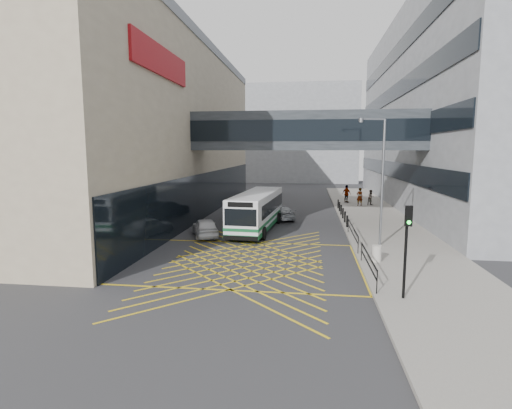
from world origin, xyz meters
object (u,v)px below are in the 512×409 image
at_px(traffic_light, 407,239).
at_px(pedestrian_a, 360,197).
at_px(bus, 257,210).
at_px(street_lamp, 380,174).
at_px(car_silver, 281,212).
at_px(litter_bin, 377,253).
at_px(car_white, 205,227).
at_px(pedestrian_c, 347,194).
at_px(car_dark, 242,211).
at_px(pedestrian_b, 371,198).

relative_size(traffic_light, pedestrian_a, 1.98).
height_order(bus, street_lamp, street_lamp).
relative_size(bus, street_lamp, 1.33).
distance_m(street_lamp, pedestrian_a, 18.57).
bearing_deg(bus, car_silver, 77.26).
height_order(bus, pedestrian_a, bus).
bearing_deg(car_silver, litter_bin, 91.81).
xyz_separation_m(car_white, pedestrian_a, (12.49, 16.43, 0.44)).
bearing_deg(pedestrian_a, pedestrian_c, -79.61).
distance_m(car_dark, pedestrian_b, 15.74).
height_order(car_white, traffic_light, traffic_light).
distance_m(bus, litter_bin, 11.29).
bearing_deg(car_white, pedestrian_a, -149.41).
xyz_separation_m(traffic_light, street_lamp, (0.43, 9.13, 1.96)).
xyz_separation_m(street_lamp, pedestrian_c, (-0.06, 20.54, -3.42)).
bearing_deg(bus, pedestrian_a, 60.29).
bearing_deg(street_lamp, car_dark, 118.74).
xyz_separation_m(bus, car_silver, (1.47, 4.74, -0.91)).
bearing_deg(pedestrian_c, car_silver, 103.95).
bearing_deg(car_white, traffic_light, 113.03).
height_order(traffic_light, pedestrian_c, traffic_light).
bearing_deg(street_lamp, bus, 130.85).
xyz_separation_m(litter_bin, pedestrian_a, (1.71, 21.92, 0.51)).
xyz_separation_m(bus, pedestrian_b, (10.47, 14.12, -0.55)).
height_order(car_white, pedestrian_c, pedestrian_c).
bearing_deg(car_silver, car_dark, -16.41).
distance_m(litter_bin, pedestrian_b, 22.72).
height_order(street_lamp, pedestrian_a, street_lamp).
relative_size(car_dark, street_lamp, 0.63).
xyz_separation_m(street_lamp, pedestrian_b, (2.36, 18.81, -3.59)).
bearing_deg(litter_bin, car_silver, 114.57).
distance_m(pedestrian_a, pedestrian_b, 1.42).
bearing_deg(pedestrian_c, car_dark, 93.69).
bearing_deg(pedestrian_b, litter_bin, -123.77).
bearing_deg(pedestrian_b, car_white, -155.16).
xyz_separation_m(car_white, litter_bin, (10.78, -5.49, -0.08)).
xyz_separation_m(car_white, street_lamp, (11.41, -1.78, 3.89)).
height_order(car_silver, pedestrian_a, pedestrian_a).
height_order(traffic_light, pedestrian_b, traffic_light).
distance_m(car_white, car_silver, 9.02).
xyz_separation_m(traffic_light, pedestrian_c, (0.37, 29.66, -1.46)).
relative_size(bus, car_white, 2.45).
xyz_separation_m(street_lamp, litter_bin, (-0.63, -3.71, -3.97)).
height_order(litter_bin, pedestrian_a, pedestrian_a).
bearing_deg(car_silver, pedestrian_c, -143.42).
relative_size(car_silver, street_lamp, 0.51).
bearing_deg(car_dark, street_lamp, 115.79).
xyz_separation_m(pedestrian_a, pedestrian_c, (-1.14, 2.33, 0.04)).
bearing_deg(pedestrian_b, pedestrian_c, 118.30).
bearing_deg(car_dark, pedestrian_c, -152.96).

